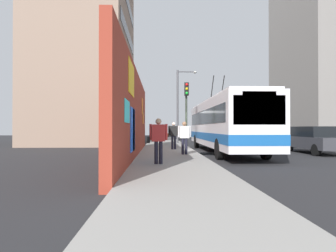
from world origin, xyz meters
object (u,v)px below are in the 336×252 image
object	(u,v)px
pedestrian_at_curb	(184,135)
street_lamp	(180,101)
parked_car_dark_gray	(314,139)
pedestrian_near_wall	(158,137)
traffic_light	(186,104)
parked_car_navy	(271,136)
city_bus	(223,124)
parked_car_silver	(232,133)
pedestrian_midblock	(174,133)
parked_car_white	(249,134)

from	to	relation	value
pedestrian_at_curb	street_lamp	xyz separation A→B (m)	(10.68, -0.60, 2.81)
parked_car_dark_gray	pedestrian_near_wall	distance (m)	10.73
traffic_light	parked_car_navy	bearing A→B (deg)	-60.11
parked_car_navy	pedestrian_at_curb	size ratio (longest dim) A/B	2.74
parked_car_dark_gray	street_lamp	bearing A→B (deg)	39.60
city_bus	parked_car_dark_gray	bearing A→B (deg)	-99.15
parked_car_dark_gray	parked_car_silver	world-z (taller)	same
parked_car_navy	traffic_light	bearing A→B (deg)	119.89
parked_car_silver	parked_car_navy	bearing A→B (deg)	180.00
parked_car_navy	pedestrian_near_wall	size ratio (longest dim) A/B	2.69
pedestrian_midblock	street_lamp	world-z (taller)	street_lamp
pedestrian_near_wall	street_lamp	size ratio (longest dim) A/B	0.26
parked_car_navy	pedestrian_midblock	world-z (taller)	pedestrian_midblock
parked_car_navy	parked_car_white	bearing A→B (deg)	-0.00
city_bus	pedestrian_near_wall	xyz separation A→B (m)	(-6.39, 3.98, -0.62)
city_bus	pedestrian_at_curb	xyz separation A→B (m)	(-2.76, 2.65, -0.64)
parked_car_silver	pedestrian_at_curb	size ratio (longest dim) A/B	2.71
parked_car_navy	parked_car_silver	distance (m)	11.77
pedestrian_at_curb	traffic_light	distance (m)	4.32
city_bus	pedestrian_near_wall	world-z (taller)	city_bus
parked_car_white	pedestrian_midblock	distance (m)	13.15
city_bus	parked_car_white	size ratio (longest dim) A/B	2.58
parked_car_dark_gray	pedestrian_near_wall	xyz separation A→B (m)	(-5.55, 9.18, 0.32)
parked_car_dark_gray	parked_car_navy	xyz separation A→B (m)	(6.15, 0.00, 0.00)
city_bus	traffic_light	xyz separation A→B (m)	(1.08, 2.15, 1.28)
parked_car_silver	pedestrian_near_wall	xyz separation A→B (m)	(-23.47, 9.18, 0.32)
pedestrian_at_curb	parked_car_navy	bearing A→B (deg)	-44.21
pedestrian_midblock	parked_car_white	bearing A→B (deg)	-38.71
parked_car_navy	pedestrian_midblock	size ratio (longest dim) A/B	2.69
street_lamp	pedestrian_midblock	bearing A→B (deg)	172.45
city_bus	parked_car_navy	size ratio (longest dim) A/B	2.64
parked_car_white	city_bus	bearing A→B (deg)	154.35
parked_car_white	street_lamp	size ratio (longest dim) A/B	0.71
pedestrian_at_curb	pedestrian_midblock	bearing A→B (deg)	6.35
parked_car_navy	pedestrian_near_wall	bearing A→B (deg)	141.89
parked_car_silver	traffic_light	size ratio (longest dim) A/B	1.05
street_lamp	pedestrian_near_wall	bearing A→B (deg)	172.31
parked_car_dark_gray	pedestrian_at_curb	world-z (taller)	pedestrian_at_curb
parked_car_silver	pedestrian_near_wall	world-z (taller)	pedestrian_near_wall
pedestrian_at_curb	pedestrian_midblock	xyz separation A→B (m)	(3.33, 0.37, 0.02)
parked_car_dark_gray	pedestrian_near_wall	size ratio (longest dim) A/B	2.65
traffic_light	city_bus	bearing A→B (deg)	-116.74
city_bus	parked_car_dark_gray	size ratio (longest dim) A/B	2.67
parked_car_navy	parked_car_silver	size ratio (longest dim) A/B	1.01
parked_car_white	street_lamp	world-z (taller)	street_lamp
parked_car_navy	pedestrian_near_wall	world-z (taller)	pedestrian_near_wall
parked_car_silver	traffic_light	xyz separation A→B (m)	(-16.00, 7.35, 2.21)
parked_car_white	parked_car_silver	world-z (taller)	same
pedestrian_midblock	pedestrian_near_wall	bearing A→B (deg)	172.16
parked_car_dark_gray	parked_car_silver	bearing A→B (deg)	-0.00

